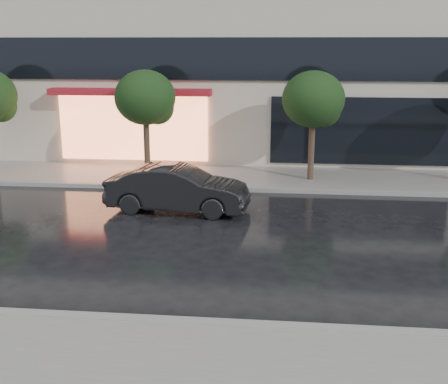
# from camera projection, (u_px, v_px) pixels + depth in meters

# --- Properties ---
(ground) EXTENTS (120.00, 120.00, 0.00)m
(ground) POSITION_uv_depth(u_px,v_px,m) (180.00, 301.00, 11.06)
(ground) COLOR black
(ground) RESTS_ON ground
(sidewalk_far) EXTENTS (60.00, 3.50, 0.12)m
(sidewalk_far) POSITION_uv_depth(u_px,v_px,m) (228.00, 177.00, 20.89)
(sidewalk_far) COLOR slate
(sidewalk_far) RESTS_ON ground
(curb_near) EXTENTS (60.00, 0.25, 0.14)m
(curb_near) POSITION_uv_depth(u_px,v_px,m) (170.00, 322.00, 10.08)
(curb_near) COLOR gray
(curb_near) RESTS_ON ground
(curb_far) EXTENTS (60.00, 0.25, 0.14)m
(curb_far) POSITION_uv_depth(u_px,v_px,m) (224.00, 189.00, 19.20)
(curb_far) COLOR gray
(curb_far) RESTS_ON ground
(tree_mid_west) EXTENTS (2.20, 2.20, 3.99)m
(tree_mid_west) POSITION_uv_depth(u_px,v_px,m) (147.00, 100.00, 20.22)
(tree_mid_west) COLOR #33261C
(tree_mid_west) RESTS_ON ground
(tree_mid_east) EXTENTS (2.20, 2.20, 3.99)m
(tree_mid_east) POSITION_uv_depth(u_px,v_px,m) (315.00, 101.00, 19.63)
(tree_mid_east) COLOR #33261C
(tree_mid_east) RESTS_ON ground
(parked_car) EXTENTS (4.34, 1.83, 1.39)m
(parked_car) POSITION_uv_depth(u_px,v_px,m) (178.00, 189.00, 16.75)
(parked_car) COLOR black
(parked_car) RESTS_ON ground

